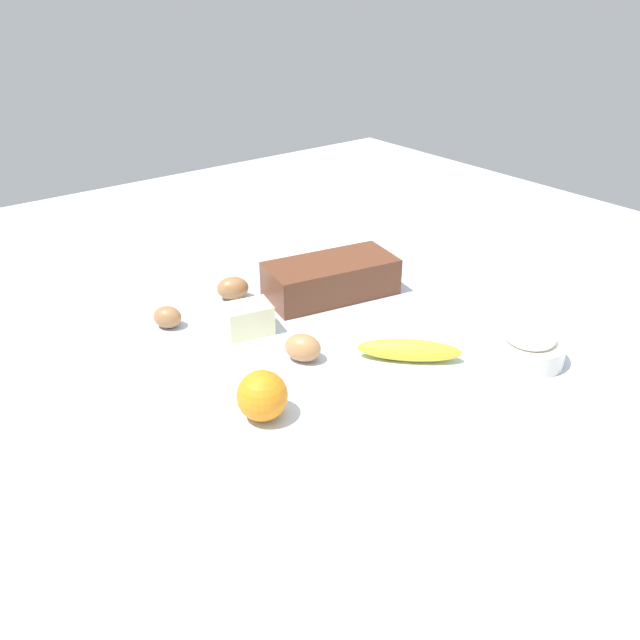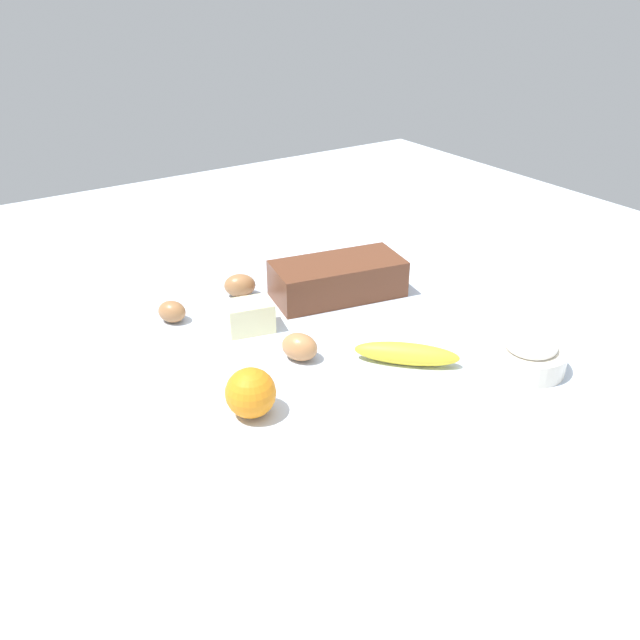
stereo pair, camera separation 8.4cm
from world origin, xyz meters
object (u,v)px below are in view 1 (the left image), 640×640
(orange_fruit, at_px, (262,396))
(egg_near_butter, at_px, (303,348))
(flour_bowl, at_px, (529,346))
(butter_block, at_px, (248,319))
(loaf_pan, at_px, (331,277))
(egg_loose, at_px, (233,288))
(banana, at_px, (409,350))
(egg_beside_bowl, at_px, (167,317))

(orange_fruit, relative_size, egg_near_butter, 1.19)
(flour_bowl, height_order, butter_block, flour_bowl)
(loaf_pan, height_order, flour_bowl, loaf_pan)
(orange_fruit, bearing_deg, egg_loose, 65.09)
(butter_block, height_order, egg_loose, butter_block)
(banana, bearing_deg, flour_bowl, -38.47)
(flour_bowl, bearing_deg, orange_fruit, 162.02)
(butter_block, distance_m, egg_loose, 0.16)
(loaf_pan, bearing_deg, butter_block, -161.31)
(butter_block, relative_size, egg_beside_bowl, 1.56)
(egg_near_butter, xyz_separation_m, egg_loose, (0.03, 0.29, -0.00))
(butter_block, relative_size, egg_loose, 1.31)
(egg_beside_bowl, bearing_deg, loaf_pan, -14.00)
(flour_bowl, bearing_deg, egg_loose, 118.16)
(banana, bearing_deg, butter_block, 123.68)
(loaf_pan, bearing_deg, orange_fruit, -131.24)
(butter_block, height_order, egg_near_butter, butter_block)
(egg_loose, bearing_deg, flour_bowl, -61.84)
(orange_fruit, distance_m, egg_loose, 0.43)
(orange_fruit, bearing_deg, loaf_pan, 37.50)
(egg_beside_bowl, height_order, egg_loose, egg_loose)
(egg_near_butter, xyz_separation_m, egg_beside_bowl, (-0.14, 0.26, -0.00))
(flour_bowl, distance_m, orange_fruit, 0.50)
(loaf_pan, xyz_separation_m, orange_fruit, (-0.36, -0.28, -0.00))
(orange_fruit, bearing_deg, banana, -3.72)
(loaf_pan, height_order, egg_loose, loaf_pan)
(flour_bowl, relative_size, egg_beside_bowl, 2.24)
(banana, distance_m, egg_loose, 0.43)
(banana, relative_size, egg_beside_bowl, 3.29)
(egg_loose, bearing_deg, orange_fruit, -114.91)
(butter_block, bearing_deg, flour_bowl, -49.15)
(butter_block, bearing_deg, loaf_pan, 7.42)
(banana, relative_size, orange_fruit, 2.32)
(butter_block, relative_size, egg_near_butter, 1.31)
(flour_bowl, height_order, banana, flour_bowl)
(loaf_pan, bearing_deg, egg_near_butter, -128.21)
(egg_loose, bearing_deg, banana, -73.30)
(egg_near_butter, relative_size, egg_loose, 1.00)
(loaf_pan, height_order, orange_fruit, orange_fruit)
(egg_near_butter, bearing_deg, banana, -37.83)
(banana, bearing_deg, orange_fruit, 176.28)
(orange_fruit, relative_size, butter_block, 0.91)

